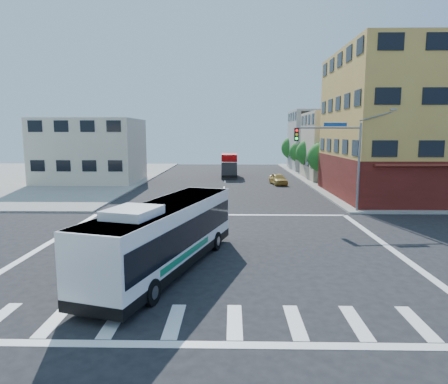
{
  "coord_description": "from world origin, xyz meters",
  "views": [
    {
      "loc": [
        0.9,
        -20.45,
        6.16
      ],
      "look_at": [
        0.41,
        4.27,
        2.54
      ],
      "focal_mm": 32.0,
      "sensor_mm": 36.0,
      "label": 1
    }
  ],
  "objects": [
    {
      "name": "street_tree_b",
      "position": [
        11.9,
        35.92,
        3.75
      ],
      "size": [
        3.8,
        3.8,
        5.79
      ],
      "color": "#372014",
      "rests_on": "ground"
    },
    {
      "name": "signal_mast_ne",
      "position": [
        9.08,
        10.62,
        4.98
      ],
      "size": [
        7.91,
        1.13,
        8.07
      ],
      "color": "slate",
      "rests_on": "ground"
    },
    {
      "name": "corner_building_ne",
      "position": [
        19.99,
        18.48,
        5.89
      ],
      "size": [
        18.1,
        15.44,
        14.0
      ],
      "color": "gold",
      "rests_on": "ground"
    },
    {
      "name": "box_truck",
      "position": [
        0.52,
        36.23,
        1.58
      ],
      "size": [
        2.21,
        7.28,
        3.27
      ],
      "rotation": [
        0.0,
        0.0,
        0.01
      ],
      "color": "#232227",
      "rests_on": "ground"
    },
    {
      "name": "building_west",
      "position": [
        -17.02,
        29.98,
        4.01
      ],
      "size": [
        12.06,
        10.06,
        8.0
      ],
      "color": "beige",
      "rests_on": "ground"
    },
    {
      "name": "street_tree_c",
      "position": [
        11.9,
        43.92,
        3.46
      ],
      "size": [
        3.4,
        3.4,
        5.29
      ],
      "color": "#372014",
      "rests_on": "ground"
    },
    {
      "name": "parked_car",
      "position": [
        6.56,
        28.03,
        0.68
      ],
      "size": [
        2.19,
        4.17,
        1.35
      ],
      "primitive_type": "imported",
      "rotation": [
        0.0,
        0.0,
        0.15
      ],
      "color": "gold",
      "rests_on": "ground"
    },
    {
      "name": "transit_bus",
      "position": [
        -2.06,
        -2.98,
        1.65
      ],
      "size": [
        5.54,
        11.63,
        3.38
      ],
      "rotation": [
        0.0,
        0.0,
        -0.29
      ],
      "color": "black",
      "rests_on": "ground"
    },
    {
      "name": "building_east_near",
      "position": [
        16.98,
        33.98,
        4.51
      ],
      "size": [
        12.06,
        10.06,
        9.0
      ],
      "color": "tan",
      "rests_on": "ground"
    },
    {
      "name": "building_east_far",
      "position": [
        16.98,
        47.98,
        5.01
      ],
      "size": [
        12.06,
        10.06,
        10.0
      ],
      "color": "#A9A8A3",
      "rests_on": "ground"
    },
    {
      "name": "street_tree_d",
      "position": [
        11.9,
        51.92,
        3.88
      ],
      "size": [
        4.0,
        4.0,
        6.03
      ],
      "color": "#372014",
      "rests_on": "ground"
    },
    {
      "name": "ground",
      "position": [
        0.0,
        0.0,
        0.0
      ],
      "size": [
        120.0,
        120.0,
        0.0
      ],
      "primitive_type": "plane",
      "color": "black",
      "rests_on": "ground"
    },
    {
      "name": "street_tree_a",
      "position": [
        11.9,
        27.92,
        3.59
      ],
      "size": [
        3.6,
        3.6,
        5.53
      ],
      "color": "#372014",
      "rests_on": "ground"
    }
  ]
}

